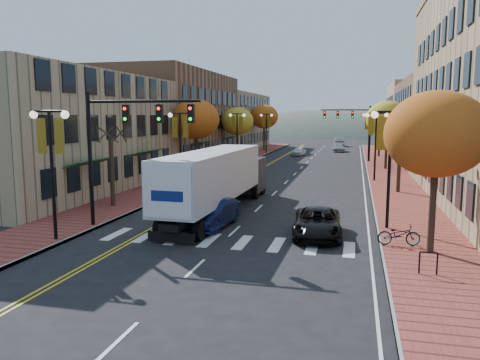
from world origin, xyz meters
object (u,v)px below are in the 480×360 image
Objects in this scene: bicycle at (399,234)px; semi_truck at (219,176)px; black_suv at (317,223)px; navy_sedan at (213,213)px.

semi_truck is at bearing 54.78° from bicycle.
semi_truck reaches higher than black_suv.
black_suv is (5.45, -0.50, -0.07)m from navy_sedan.
black_suv is 3.85m from bicycle.
bicycle is at bearing -5.94° from navy_sedan.
navy_sedan is (0.71, -3.56, -1.48)m from semi_truck.
semi_truck is at bearing 142.54° from black_suv.
navy_sedan is 2.50× the size of bicycle.
navy_sedan is at bearing -77.41° from semi_truck.
bicycle is (9.10, -1.74, -0.12)m from navy_sedan.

